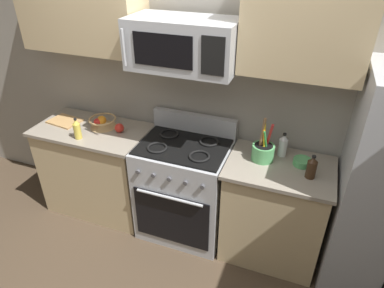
{
  "coord_description": "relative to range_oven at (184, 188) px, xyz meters",
  "views": [
    {
      "loc": [
        0.91,
        -1.55,
        2.4
      ],
      "look_at": [
        0.12,
        0.57,
        1.03
      ],
      "focal_mm": 32.04,
      "sensor_mm": 36.0,
      "label": 1
    }
  ],
  "objects": [
    {
      "name": "ground_plane",
      "position": [
        0.0,
        -0.69,
        -0.47
      ],
      "size": [
        16.0,
        16.0,
        0.0
      ],
      "primitive_type": "plane",
      "color": "#473828"
    },
    {
      "name": "wall_back",
      "position": [
        0.0,
        0.36,
        0.83
      ],
      "size": [
        8.0,
        0.1,
        2.6
      ],
      "primitive_type": "cube",
      "color": "#9E998E",
      "rests_on": "ground"
    },
    {
      "name": "counter_left",
      "position": [
        -0.91,
        -0.0,
        -0.02
      ],
      "size": [
        1.03,
        0.58,
        0.91
      ],
      "color": "tan",
      "rests_on": "ground"
    },
    {
      "name": "range_oven",
      "position": [
        0.0,
        0.0,
        0.0
      ],
      "size": [
        0.76,
        0.63,
        1.09
      ],
      "color": "#B2B5BA",
      "rests_on": "ground"
    },
    {
      "name": "counter_right",
      "position": [
        0.8,
        -0.0,
        -0.02
      ],
      "size": [
        0.81,
        0.58,
        0.91
      ],
      "color": "tan",
      "rests_on": "ground"
    },
    {
      "name": "microwave",
      "position": [
        -0.0,
        0.03,
        1.28
      ],
      "size": [
        0.78,
        0.44,
        0.36
      ],
      "color": "#B2B5BA"
    },
    {
      "name": "upper_cabinets_left",
      "position": [
        -0.91,
        0.14,
        1.48
      ],
      "size": [
        1.02,
        0.34,
        0.73
      ],
      "color": "tan"
    },
    {
      "name": "upper_cabinets_right",
      "position": [
        0.8,
        0.14,
        1.48
      ],
      "size": [
        0.8,
        0.34,
        0.73
      ],
      "color": "tan"
    },
    {
      "name": "utensil_crock",
      "position": [
        0.64,
        0.04,
        0.51
      ],
      "size": [
        0.17,
        0.17,
        0.34
      ],
      "color": "#59AD66",
      "rests_on": "counter_right"
    },
    {
      "name": "fruit_basket",
      "position": [
        -0.82,
        0.07,
        0.49
      ],
      "size": [
        0.25,
        0.25,
        0.11
      ],
      "color": "tan",
      "rests_on": "counter_left"
    },
    {
      "name": "apple_loose",
      "position": [
        -0.63,
        0.03,
        0.48
      ],
      "size": [
        0.08,
        0.08,
        0.08
      ],
      "primitive_type": "sphere",
      "color": "red",
      "rests_on": "counter_left"
    },
    {
      "name": "cutting_board",
      "position": [
        -1.21,
        0.02,
        0.44
      ],
      "size": [
        0.31,
        0.25,
        0.02
      ],
      "primitive_type": "cube",
      "rotation": [
        0.0,
        0.0,
        -0.14
      ],
      "color": "tan",
      "rests_on": "counter_left"
    },
    {
      "name": "bottle_oil",
      "position": [
        -0.9,
        -0.19,
        0.52
      ],
      "size": [
        0.06,
        0.06,
        0.19
      ],
      "color": "gold",
      "rests_on": "counter_left"
    },
    {
      "name": "bottle_soy",
      "position": [
        1.01,
        -0.07,
        0.52
      ],
      "size": [
        0.07,
        0.07,
        0.18
      ],
      "color": "#382314",
      "rests_on": "counter_right"
    },
    {
      "name": "bottle_vinegar",
      "position": [
        0.78,
        0.16,
        0.53
      ],
      "size": [
        0.07,
        0.07,
        0.2
      ],
      "color": "silver",
      "rests_on": "counter_right"
    },
    {
      "name": "prep_bowl",
      "position": [
        0.94,
        0.08,
        0.46
      ],
      "size": [
        0.14,
        0.14,
        0.05
      ],
      "color": "#59AD66",
      "rests_on": "counter_right"
    }
  ]
}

